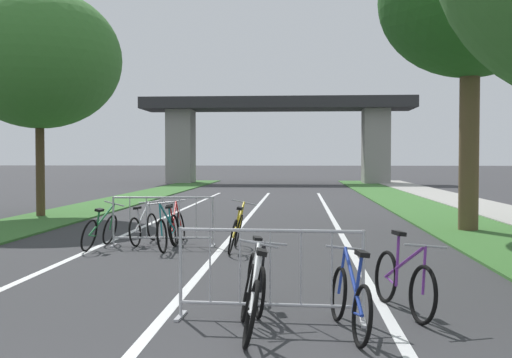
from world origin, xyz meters
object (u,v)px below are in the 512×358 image
at_px(tree_left_oak_near, 39,59).
at_px(bicycle_green_3, 100,231).
at_px(crowd_barrier_nearest, 270,275).
at_px(bicycle_red_7, 176,226).
at_px(bicycle_purple_8, 403,282).
at_px(bicycle_yellow_0, 236,231).
at_px(bicycle_black_6, 256,280).
at_px(tree_right_oak_mid, 471,1).
at_px(crowd_barrier_second, 163,222).
at_px(bicycle_teal_2, 168,231).
at_px(bicycle_silver_4, 144,227).
at_px(bicycle_blue_1, 350,300).
at_px(bicycle_white_5, 250,299).

distance_m(tree_left_oak_near, bicycle_green_3, 8.88).
relative_size(crowd_barrier_nearest, bicycle_red_7, 1.26).
relative_size(bicycle_red_7, bicycle_purple_8, 1.01).
relative_size(bicycle_yellow_0, bicycle_black_6, 1.09).
relative_size(bicycle_yellow_0, bicycle_red_7, 1.03).
height_order(tree_right_oak_mid, crowd_barrier_second, tree_right_oak_mid).
bearing_deg(bicycle_teal_2, bicycle_yellow_0, 179.57).
relative_size(tree_right_oak_mid, bicycle_black_6, 4.77).
distance_m(bicycle_silver_4, bicycle_purple_8, 7.32).
relative_size(bicycle_blue_1, bicycle_black_6, 1.00).
distance_m(bicycle_yellow_0, bicycle_blue_1, 5.96).
bearing_deg(bicycle_purple_8, bicycle_blue_1, 38.42).
xyz_separation_m(bicycle_teal_2, bicycle_red_7, (-0.03, 0.95, -0.01)).
height_order(bicycle_blue_1, bicycle_silver_4, bicycle_blue_1).
bearing_deg(crowd_barrier_second, bicycle_white_5, -69.75).
xyz_separation_m(tree_right_oak_mid, bicycle_silver_4, (-7.63, -2.68, -5.42)).
bearing_deg(bicycle_blue_1, bicycle_white_5, 177.20).
bearing_deg(bicycle_white_5, bicycle_blue_1, 0.33).
height_order(bicycle_blue_1, bicycle_green_3, bicycle_green_3).
relative_size(tree_right_oak_mid, bicycle_white_5, 4.64).
xyz_separation_m(tree_left_oak_near, bicycle_white_5, (7.59, -12.39, -4.57)).
relative_size(crowd_barrier_second, bicycle_green_3, 1.30).
distance_m(bicycle_teal_2, bicycle_black_6, 5.18).
height_order(bicycle_white_5, bicycle_red_7, bicycle_white_5).
bearing_deg(tree_right_oak_mid, bicycle_yellow_0, -146.80).
distance_m(crowd_barrier_nearest, bicycle_red_7, 6.67).
distance_m(tree_right_oak_mid, bicycle_red_7, 9.17).
relative_size(tree_right_oak_mid, bicycle_red_7, 4.49).
bearing_deg(tree_left_oak_near, tree_right_oak_mid, -13.53).
distance_m(bicycle_red_7, bicycle_purple_8, 6.99).
distance_m(crowd_barrier_second, bicycle_purple_8, 6.69).
relative_size(crowd_barrier_nearest, crowd_barrier_second, 1.00).
relative_size(crowd_barrier_nearest, bicycle_black_6, 1.34).
xyz_separation_m(bicycle_green_3, bicycle_silver_4, (0.70, 0.80, -0.01)).
height_order(tree_right_oak_mid, bicycle_teal_2, tree_right_oak_mid).
bearing_deg(bicycle_teal_2, bicycle_red_7, -85.37).
bearing_deg(bicycle_black_6, bicycle_yellow_0, -91.36).
bearing_deg(crowd_barrier_nearest, bicycle_teal_2, 113.57).
relative_size(crowd_barrier_nearest, bicycle_white_5, 1.30).
xyz_separation_m(tree_right_oak_mid, bicycle_white_5, (-4.78, -9.42, -5.40)).
height_order(bicycle_white_5, bicycle_black_6, bicycle_white_5).
relative_size(bicycle_blue_1, bicycle_green_3, 0.97).
xyz_separation_m(tree_left_oak_near, bicycle_silver_4, (4.73, -5.66, -4.59)).
relative_size(crowd_barrier_nearest, bicycle_yellow_0, 1.22).
bearing_deg(bicycle_yellow_0, bicycle_blue_1, -72.19).
bearing_deg(bicycle_red_7, crowd_barrier_nearest, -70.31).
xyz_separation_m(tree_left_oak_near, bicycle_black_6, (7.57, -11.23, -4.59)).
bearing_deg(bicycle_teal_2, bicycle_blue_1, 121.72).
bearing_deg(bicycle_green_3, bicycle_purple_8, -36.60).
xyz_separation_m(tree_right_oak_mid, bicycle_yellow_0, (-5.52, -3.61, -5.39)).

